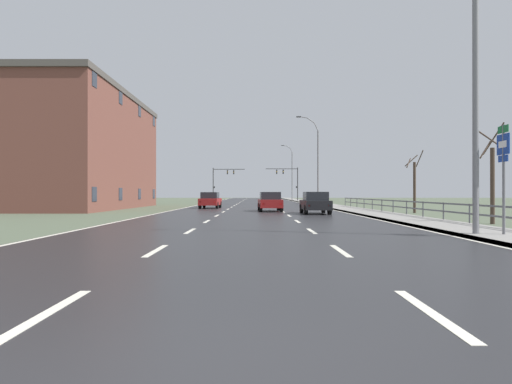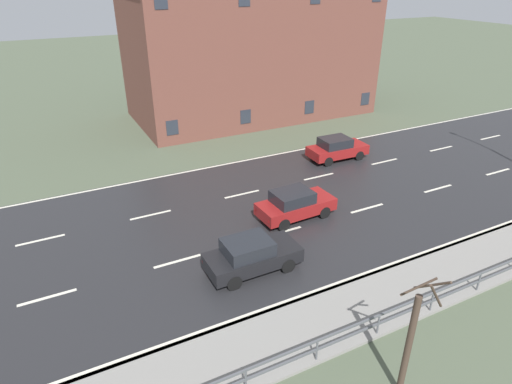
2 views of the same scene
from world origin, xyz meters
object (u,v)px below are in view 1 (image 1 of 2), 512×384
car_distant (212,200)px  brick_building (80,151)px  highway_sign (505,165)px  street_lamp_distant (293,173)px  traffic_signal_left (223,178)px  car_near_right (271,201)px  traffic_signal_right (291,178)px  car_mid_centre (316,203)px  street_lamp_midground (318,162)px  street_lamp_foreground (473,88)px

car_distant → brick_building: 13.56m
highway_sign → street_lamp_distant: bearing=90.7°
traffic_signal_left → car_distant: size_ratio=1.51×
car_near_right → traffic_signal_left: bearing=97.3°
highway_sign → car_distant: size_ratio=0.90×
street_lamp_distant → car_distant: size_ratio=2.73×
traffic_signal_left → street_lamp_distant: bearing=24.2°
traffic_signal_right → car_mid_centre: traffic_signal_right is taller
highway_sign → brick_building: brick_building is taller
highway_sign → car_near_right: size_ratio=0.90×
traffic_signal_right → car_near_right: bearing=-96.7°
car_mid_centre → traffic_signal_right: bearing=87.3°
traffic_signal_right → highway_sign: bearing=-88.2°
street_lamp_midground → highway_sign: 35.58m
street_lamp_midground → car_distant: (-11.67, -8.93, -4.40)m
car_mid_centre → brick_building: size_ratio=0.20×
highway_sign → traffic_signal_left: bearing=102.9°
street_lamp_distant → car_mid_centre: (-3.07, -55.00, -4.76)m
street_lamp_distant → traffic_signal_left: 15.25m
street_lamp_foreground → street_lamp_midground: (-0.02, 35.22, 0.19)m
street_lamp_midground → brick_building: size_ratio=0.51×
highway_sign → brick_building: size_ratio=0.18×
car_mid_centre → brick_building: brick_building is taller
traffic_signal_right → car_distant: 37.79m
street_lamp_midground → highway_sign: street_lamp_midground is taller
car_distant → car_near_right: bearing=-48.8°
highway_sign → street_lamp_midground: bearing=91.6°
car_mid_centre → street_lamp_midground: bearing=81.0°
traffic_signal_right → traffic_signal_left: (-12.79, 1.83, 0.02)m
traffic_signal_right → car_mid_centre: 47.11m
street_lamp_midground → car_near_right: size_ratio=2.56×
car_distant → brick_building: bearing=-177.1°
traffic_signal_right → brick_building: brick_building is taller
highway_sign → car_distant: bearing=115.5°
street_lamp_distant → traffic_signal_right: size_ratio=1.82×
highway_sign → car_mid_centre: highway_sign is taller
street_lamp_distant → car_near_right: street_lamp_distant is taller
car_mid_centre → car_distant: bearing=128.3°
street_lamp_foreground → street_lamp_distant: size_ratio=0.90×
street_lamp_distant → brick_building: bearing=-118.8°
street_lamp_distant → traffic_signal_left: (-13.86, -6.24, -1.21)m
street_lamp_foreground → traffic_signal_right: (-1.05, 62.37, -0.68)m
traffic_signal_left → car_distant: (2.13, -37.91, -3.54)m
traffic_signal_right → street_lamp_distant: bearing=82.4°
street_lamp_foreground → car_mid_centre: (-3.04, 15.44, -4.21)m
street_lamp_midground → traffic_signal_right: size_ratio=1.71×
car_near_right → street_lamp_midground: bearing=66.3°
traffic_signal_right → car_distant: (-10.65, -36.08, -3.53)m
car_near_right → brick_building: bearing=157.9°
street_lamp_distant → car_distant: 45.93m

